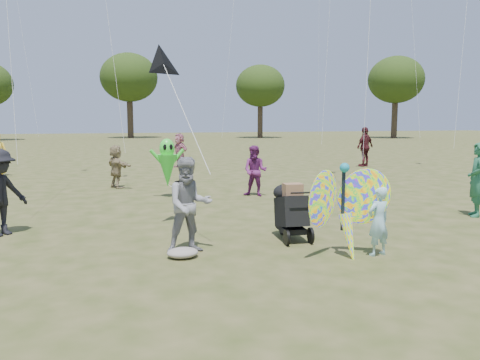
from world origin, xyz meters
name	(u,v)px	position (x,y,z in m)	size (l,w,h in m)	color
ground	(278,254)	(0.00, 0.00, 0.00)	(160.00, 160.00, 0.00)	#51592B
child_girl	(378,221)	(1.57, -0.56, 0.59)	(0.43, 0.28, 1.17)	#99CDD9
adult_man	(189,205)	(-1.40, 0.61, 0.82)	(0.80, 0.62, 1.65)	gray
grey_bag	(183,253)	(-1.58, 0.31, 0.08)	(0.52, 0.43, 0.17)	gray
crowd_b	(0,193)	(-4.70, 2.89, 0.86)	(1.11, 0.64, 1.71)	black
crowd_d	(116,167)	(-2.18, 8.97, 0.72)	(1.34, 0.43, 1.45)	#93805A
crowd_e	(255,171)	(1.69, 5.94, 0.76)	(0.74, 0.58, 1.52)	#6B2362
crowd_f	(477,180)	(5.66, 1.53, 0.88)	(0.64, 0.42, 1.75)	#266646
crowd_h	(365,147)	(9.89, 12.89, 0.97)	(1.14, 0.47, 1.94)	#44161C
crowd_j	(179,150)	(1.09, 15.18, 0.83)	(1.53, 0.49, 1.65)	#AF6477
jogging_stroller	(290,208)	(0.60, 0.87, 0.61)	(0.57, 1.08, 1.09)	black
butterfly_kite	(346,210)	(1.00, -0.47, 0.80)	(1.74, 0.75, 1.78)	#E9243E
delta_kite_rig	(164,64)	(-1.53, 2.32, 3.36)	(0.99, 1.94, 2.46)	black
alien_kite	(167,165)	(-0.85, 6.46, 0.97)	(1.12, 0.69, 1.74)	#38E435
tree_line	(152,78)	(3.67, 44.99, 6.86)	(91.78, 33.60, 10.79)	#3A2D21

